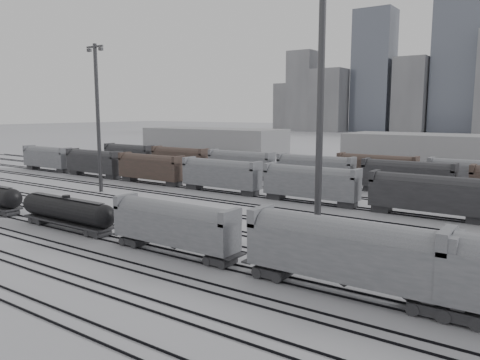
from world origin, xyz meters
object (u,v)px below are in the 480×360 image
Objects in this scene: light_mast_c at (320,103)px; hopper_car_a at (174,223)px; tank_car_b at (67,211)px; hopper_car_b at (345,250)px.

hopper_car_a is at bearing -130.54° from light_mast_c.
hopper_car_a is (17.02, 0.00, 0.86)m from tank_car_b.
hopper_car_b is (17.49, 0.00, 0.38)m from hopper_car_a.
hopper_car_b is 17.72m from light_mast_c.
tank_car_b is 1.12× the size of hopper_car_a.
tank_car_b is 34.54m from hopper_car_b.
light_mast_c is (-7.72, 11.43, 11.13)m from hopper_car_b.
tank_car_b is at bearing 180.00° from hopper_car_b.
hopper_car_b is (34.51, 0.00, 1.24)m from tank_car_b.
hopper_car_b is at bearing -55.95° from light_mast_c.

